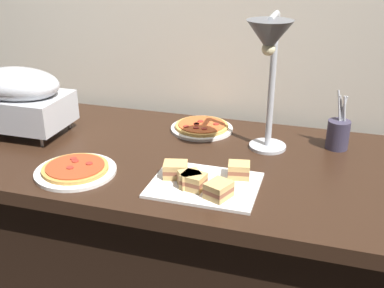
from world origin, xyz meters
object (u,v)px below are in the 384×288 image
Objects in this scene: pizza_plate_center at (202,127)px; sandwich_platter at (204,181)px; chafing_dish at (18,97)px; heat_lamp at (269,52)px; pizza_plate_front at (76,170)px; utensil_holder at (338,133)px.

sandwich_platter is (0.14, -0.47, 0.01)m from pizza_plate_center.
chafing_dish is 0.76× the size of heat_lamp.
pizza_plate_front is at bearing -155.01° from heat_lamp.
pizza_plate_front is 0.80× the size of sandwich_platter.
heat_lamp is 1.49× the size of sandwich_platter.
sandwich_platter is at bearing -15.40° from chafing_dish.
pizza_plate_front is 1.23× the size of utensil_holder.
utensil_holder is (1.24, 0.21, -0.09)m from chafing_dish.
sandwich_platter is 1.53× the size of utensil_holder.
pizza_plate_center is 0.49m from sandwich_platter.
heat_lamp is at bearing 0.77° from chafing_dish.
pizza_plate_front is 0.59m from pizza_plate_center.
pizza_plate_front is (0.39, -0.26, -0.14)m from chafing_dish.
sandwich_platter is 0.60m from utensil_holder.
pizza_plate_front is 0.97m from utensil_holder.
heat_lamp reaches higher than chafing_dish.
heat_lamp is at bearing 58.38° from sandwich_platter.
heat_lamp is at bearing -37.90° from pizza_plate_center.
chafing_dish is 0.49m from pizza_plate_front.
chafing_dish is 1.02m from heat_lamp.
utensil_holder is at bearing -2.66° from pizza_plate_center.
heat_lamp is 0.47m from utensil_holder.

